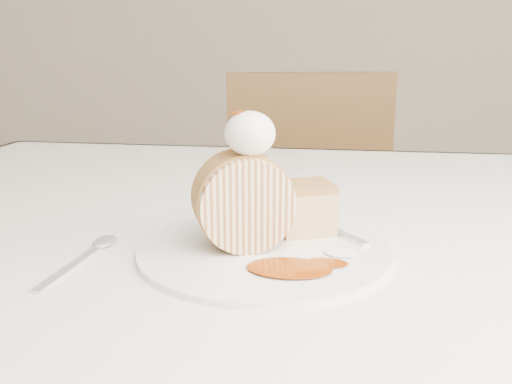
# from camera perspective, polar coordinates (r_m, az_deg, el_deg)

# --- Properties ---
(table) EXTENTS (1.40, 0.90, 0.75)m
(table) POSITION_cam_1_polar(r_m,az_deg,el_deg) (0.79, 6.51, -8.17)
(table) COLOR silver
(table) RESTS_ON ground
(chair_far) EXTENTS (0.50, 0.50, 0.89)m
(chair_far) POSITION_cam_1_polar(r_m,az_deg,el_deg) (1.61, 4.68, -1.65)
(chair_far) COLOR brown
(chair_far) RESTS_ON ground
(plate) EXTENTS (0.35, 0.35, 0.01)m
(plate) POSITION_cam_1_polar(r_m,az_deg,el_deg) (0.61, 0.80, -5.82)
(plate) COLOR white
(plate) RESTS_ON table
(roulade_slice) EXTENTS (0.11, 0.09, 0.10)m
(roulade_slice) POSITION_cam_1_polar(r_m,az_deg,el_deg) (0.60, -1.24, -0.97)
(roulade_slice) COLOR beige
(roulade_slice) RESTS_ON plate
(cake_chunk) EXTENTS (0.08, 0.07, 0.05)m
(cake_chunk) POSITION_cam_1_polar(r_m,az_deg,el_deg) (0.65, 4.93, -1.89)
(cake_chunk) COLOR #AC7C41
(cake_chunk) RESTS_ON plate
(whipped_cream) EXTENTS (0.05, 0.05, 0.05)m
(whipped_cream) POSITION_cam_1_polar(r_m,az_deg,el_deg) (0.58, -0.60, 5.87)
(whipped_cream) COLOR white
(whipped_cream) RESTS_ON roulade_slice
(caramel_drizzle) EXTENTS (0.03, 0.02, 0.01)m
(caramel_drizzle) POSITION_cam_1_polar(r_m,az_deg,el_deg) (0.58, -1.27, 8.45)
(caramel_drizzle) COLOR #823005
(caramel_drizzle) RESTS_ON whipped_cream
(caramel_pool) EXTENTS (0.10, 0.08, 0.00)m
(caramel_pool) POSITION_cam_1_polar(r_m,az_deg,el_deg) (0.55, 3.34, -7.57)
(caramel_pool) COLOR #823005
(caramel_pool) RESTS_ON plate
(fork) EXTENTS (0.12, 0.14, 0.00)m
(fork) POSITION_cam_1_polar(r_m,az_deg,el_deg) (0.66, 7.67, -3.80)
(fork) COLOR silver
(fork) RESTS_ON plate
(spoon) EXTENTS (0.03, 0.14, 0.00)m
(spoon) POSITION_cam_1_polar(r_m,az_deg,el_deg) (0.60, -18.17, -7.27)
(spoon) COLOR silver
(spoon) RESTS_ON table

